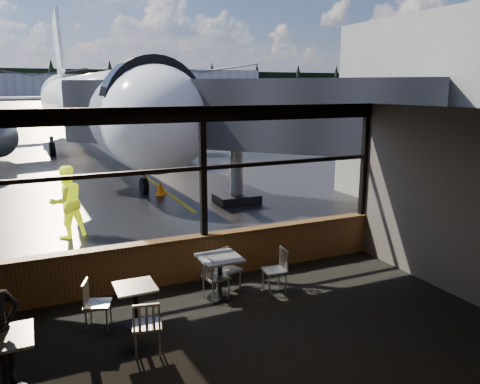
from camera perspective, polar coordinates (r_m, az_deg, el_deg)
ground_plane at (r=128.65m, az=-23.28°, el=9.81°), size 520.00×520.00×0.00m
carpet_floor at (r=7.41m, az=4.14°, el=-18.54°), size 8.00×6.00×0.01m
ceiling at (r=6.36m, az=4.64°, el=9.51°), size 8.00×6.00×0.04m
wall_right at (r=9.23m, az=26.76°, el=-1.87°), size 0.04×6.00×3.50m
wall_back at (r=4.50m, az=23.74°, el=-16.12°), size 8.00×0.04×3.50m
window_sill at (r=9.70m, az=-4.34°, el=-7.91°), size 8.00×0.28×0.90m
window_header at (r=9.10m, az=-4.65°, el=9.46°), size 8.00×0.18×0.30m
mullion_centre at (r=9.24m, az=-4.52°, el=2.32°), size 0.12×0.12×2.60m
mullion_right at (r=11.19m, az=14.91°, el=3.72°), size 0.12×0.12×2.60m
window_transom at (r=9.22m, az=-4.53°, el=2.93°), size 8.00×0.10×0.08m
airliner at (r=28.52m, az=-18.08°, el=14.62°), size 29.33×34.78×10.34m
jet_bridge at (r=15.64m, az=1.07°, el=6.87°), size 8.59×10.50×4.58m
cafe_table_near at (r=8.79m, az=-2.47°, el=-10.38°), size 0.74×0.74×0.82m
cafe_table_mid at (r=8.05m, az=-12.56°, el=-13.39°), size 0.64×0.64×0.70m
cafe_table_left at (r=6.96m, az=-26.73°, el=-18.44°), size 0.73×0.73×0.81m
chair_near_e at (r=9.04m, az=4.22°, el=-9.57°), size 0.52×0.52×0.87m
chair_near_w at (r=8.73m, az=-2.93°, el=-10.37°), size 0.55×0.55×0.87m
chair_near_n at (r=9.12m, az=-1.43°, el=-9.49°), size 0.58×0.58×0.82m
chair_mid_s at (r=7.25m, az=-11.30°, el=-15.67°), size 0.56×0.56×0.87m
chair_mid_w at (r=8.09m, az=-16.94°, el=-12.99°), size 0.58×0.58×0.83m
ground_crew at (r=12.93m, az=-20.38°, el=-1.14°), size 1.13×1.01×1.90m
cone_nose at (r=17.34m, az=-9.68°, el=0.51°), size 0.40×0.40×0.55m
terminal_annex at (r=17.14m, az=25.73°, el=8.53°), size 5.00×7.00×6.00m
hangar_mid at (r=193.59m, az=-23.93°, el=11.82°), size 38.00×15.00×10.00m
hangar_right at (r=196.94m, az=-5.77°, el=13.09°), size 50.00×20.00×12.00m
fuel_tank_c at (r=190.69m, az=-26.91°, el=10.95°), size 8.00×8.00×6.00m
treeline at (r=218.59m, az=-24.06°, el=12.03°), size 360.00×3.00×12.00m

